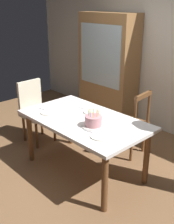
{
  "coord_description": "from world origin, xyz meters",
  "views": [
    {
      "loc": [
        2.31,
        -2.12,
        2.09
      ],
      "look_at": [
        0.05,
        0.0,
        0.84
      ],
      "focal_mm": 44.7,
      "sensor_mm": 36.0,
      "label": 1
    }
  ],
  "objects_px": {
    "china_cabinet": "(108,68)",
    "birthday_cake": "(93,121)",
    "dining_table": "(84,125)",
    "chair_upholstered": "(35,108)",
    "plate_far_side": "(92,112)",
    "plate_near_guest": "(100,136)",
    "chair_spindle_back": "(130,124)",
    "plate_near_celebrant": "(49,112)"
  },
  "relations": [
    {
      "from": "plate_near_guest",
      "to": "chair_spindle_back",
      "type": "xyz_separation_m",
      "value": [
        -0.37,
        0.99,
        -0.29
      ]
    },
    {
      "from": "plate_near_guest",
      "to": "birthday_cake",
      "type": "bearing_deg",
      "value": 151.61
    },
    {
      "from": "birthday_cake",
      "to": "china_cabinet",
      "type": "distance_m",
      "value": 2.09
    },
    {
      "from": "chair_upholstered",
      "to": "chair_spindle_back",
      "type": "bearing_deg",
      "value": 29.57
    },
    {
      "from": "plate_near_celebrant",
      "to": "chair_upholstered",
      "type": "xyz_separation_m",
      "value": [
        -0.75,
        0.25,
        -0.22
      ]
    },
    {
      "from": "plate_near_guest",
      "to": "dining_table",
      "type": "bearing_deg",
      "value": 156.66
    },
    {
      "from": "dining_table",
      "to": "chair_upholstered",
      "type": "distance_m",
      "value": 1.2
    },
    {
      "from": "plate_near_celebrant",
      "to": "plate_far_side",
      "type": "bearing_deg",
      "value": 49.01
    },
    {
      "from": "plate_near_celebrant",
      "to": "chair_spindle_back",
      "type": "height_order",
      "value": "chair_spindle_back"
    },
    {
      "from": "china_cabinet",
      "to": "birthday_cake",
      "type": "bearing_deg",
      "value": -51.68
    },
    {
      "from": "birthday_cake",
      "to": "china_cabinet",
      "type": "bearing_deg",
      "value": 128.32
    },
    {
      "from": "plate_far_side",
      "to": "plate_near_celebrant",
      "type": "bearing_deg",
      "value": -130.99
    },
    {
      "from": "plate_near_celebrant",
      "to": "chair_upholstered",
      "type": "height_order",
      "value": "chair_upholstered"
    },
    {
      "from": "plate_far_side",
      "to": "chair_spindle_back",
      "type": "xyz_separation_m",
      "value": [
        0.19,
        0.58,
        -0.29
      ]
    },
    {
      "from": "plate_near_celebrant",
      "to": "chair_spindle_back",
      "type": "xyz_separation_m",
      "value": [
        0.55,
        0.99,
        -0.29
      ]
    },
    {
      "from": "chair_upholstered",
      "to": "china_cabinet",
      "type": "relative_size",
      "value": 0.5
    },
    {
      "from": "chair_spindle_back",
      "to": "chair_upholstered",
      "type": "xyz_separation_m",
      "value": [
        -1.3,
        -0.74,
        0.07
      ]
    },
    {
      "from": "plate_far_side",
      "to": "chair_upholstered",
      "type": "xyz_separation_m",
      "value": [
        -1.11,
        -0.16,
        -0.22
      ]
    },
    {
      "from": "plate_near_guest",
      "to": "chair_upholstered",
      "type": "xyz_separation_m",
      "value": [
        -1.67,
        0.25,
        -0.22
      ]
    },
    {
      "from": "dining_table",
      "to": "plate_near_celebrant",
      "type": "bearing_deg",
      "value": -154.79
    },
    {
      "from": "chair_upholstered",
      "to": "china_cabinet",
      "type": "xyz_separation_m",
      "value": [
        0.14,
        1.51,
        0.42
      ]
    },
    {
      "from": "china_cabinet",
      "to": "plate_near_guest",
      "type": "bearing_deg",
      "value": -49.0
    },
    {
      "from": "plate_near_guest",
      "to": "china_cabinet",
      "type": "xyz_separation_m",
      "value": [
        -1.53,
        1.76,
        0.2
      ]
    },
    {
      "from": "plate_near_guest",
      "to": "china_cabinet",
      "type": "distance_m",
      "value": 2.35
    },
    {
      "from": "birthday_cake",
      "to": "plate_far_side",
      "type": "xyz_separation_m",
      "value": [
        -0.32,
        0.28,
        -0.05
      ]
    },
    {
      "from": "chair_upholstered",
      "to": "dining_table",
      "type": "bearing_deg",
      "value": -2.25
    },
    {
      "from": "chair_spindle_back",
      "to": "china_cabinet",
      "type": "height_order",
      "value": "china_cabinet"
    },
    {
      "from": "birthday_cake",
      "to": "plate_far_side",
      "type": "relative_size",
      "value": 1.27
    },
    {
      "from": "plate_near_guest",
      "to": "chair_upholstered",
      "type": "distance_m",
      "value": 1.7
    },
    {
      "from": "birthday_cake",
      "to": "chair_spindle_back",
      "type": "height_order",
      "value": "chair_spindle_back"
    },
    {
      "from": "plate_near_celebrant",
      "to": "plate_near_guest",
      "type": "height_order",
      "value": "same"
    },
    {
      "from": "dining_table",
      "to": "chair_upholstered",
      "type": "xyz_separation_m",
      "value": [
        -1.19,
        0.05,
        -0.12
      ]
    },
    {
      "from": "plate_near_guest",
      "to": "china_cabinet",
      "type": "relative_size",
      "value": 0.12
    },
    {
      "from": "chair_spindle_back",
      "to": "birthday_cake",
      "type": "bearing_deg",
      "value": -81.59
    },
    {
      "from": "plate_far_side",
      "to": "china_cabinet",
      "type": "bearing_deg",
      "value": 125.8
    },
    {
      "from": "chair_upholstered",
      "to": "plate_near_guest",
      "type": "bearing_deg",
      "value": -8.65
    },
    {
      "from": "birthday_cake",
      "to": "chair_spindle_back",
      "type": "xyz_separation_m",
      "value": [
        -0.13,
        0.86,
        -0.34
      ]
    },
    {
      "from": "plate_far_side",
      "to": "china_cabinet",
      "type": "distance_m",
      "value": 1.68
    },
    {
      "from": "plate_near_celebrant",
      "to": "plate_far_side",
      "type": "relative_size",
      "value": 1.0
    },
    {
      "from": "plate_near_guest",
      "to": "chair_upholstered",
      "type": "bearing_deg",
      "value": 171.35
    },
    {
      "from": "plate_far_side",
      "to": "dining_table",
      "type": "bearing_deg",
      "value": -68.88
    },
    {
      "from": "china_cabinet",
      "to": "plate_far_side",
      "type": "bearing_deg",
      "value": -54.2
    }
  ]
}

